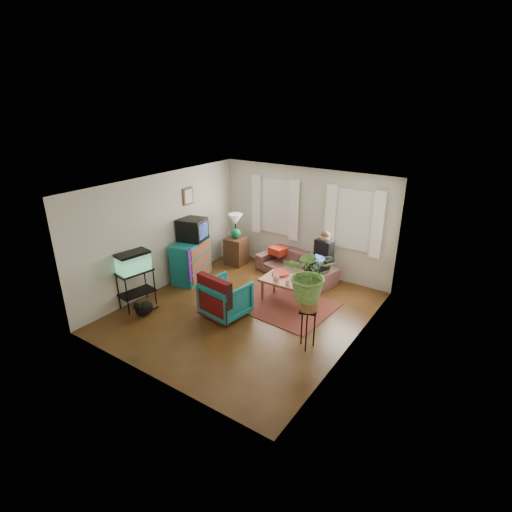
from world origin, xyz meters
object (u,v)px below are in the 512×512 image
Objects in this scene: sofa at (296,262)px; plant_stand at (307,329)px; armchair at (226,297)px; coffee_table at (289,291)px; dresser at (191,260)px; side_table at (236,251)px; aquarium_stand at (137,289)px.

plant_stand is at bearing -45.41° from sofa.
coffee_table is at bearing -115.60° from armchair.
coffee_table is (2.53, 0.31, -0.23)m from dresser.
plant_stand reaches higher than coffee_table.
coffee_table is 1.59× the size of plant_stand.
side_table is 0.59× the size of coffee_table.
plant_stand is at bearing 20.42° from aquarium_stand.
dresser is (-0.34, -1.33, 0.13)m from side_table.
aquarium_stand is 3.21m from coffee_table.
side_table is at bearing 93.21° from aquarium_stand.
plant_stand is (3.28, -2.31, 0.02)m from side_table.
sofa is at bearing 21.79° from dresser.
dresser reaches higher than plant_stand.
armchair reaches higher than side_table.
aquarium_stand is at bearing -104.59° from dresser.
armchair is 1.09× the size of plant_stand.
armchair is (1.75, -0.90, -0.07)m from dresser.
sofa is 3.74m from aquarium_stand.
side_table is 4.01m from plant_stand.
dresser reaches higher than armchair.
side_table is at bearing -50.55° from armchair.
side_table reaches higher than coffee_table.
dresser is at bearing 99.55° from aquarium_stand.
sofa is 2.53× the size of aquarium_stand.
coffee_table is at bearing -25.00° from side_table.
side_table is at bearing -163.32° from sofa.
sofa is 1.69× the size of coffee_table.
side_table is (-1.69, -0.15, -0.04)m from sofa.
armchair is at bearing -85.00° from sofa.
plant_stand is (1.87, -0.09, -0.04)m from armchair.
armchair is 0.69× the size of coffee_table.
plant_stand is (1.10, -1.29, 0.13)m from coffee_table.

